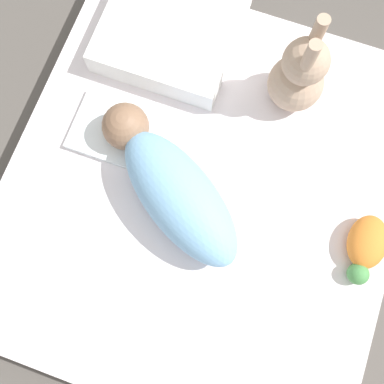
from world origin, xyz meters
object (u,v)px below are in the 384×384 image
(pillow, at_px, (171,29))
(turtle_plush, at_px, (366,246))
(swaddled_baby, at_px, (172,187))
(bunny_plush, at_px, (299,76))

(pillow, bearing_deg, turtle_plush, 58.64)
(swaddled_baby, relative_size, bunny_plush, 1.54)
(pillow, distance_m, turtle_plush, 0.80)
(swaddled_baby, xyz_separation_m, bunny_plush, (-0.38, 0.22, 0.04))
(swaddled_baby, height_order, turtle_plush, swaddled_baby)
(turtle_plush, bearing_deg, swaddled_baby, -86.73)
(pillow, xyz_separation_m, turtle_plush, (0.42, 0.68, -0.01))
(swaddled_baby, bearing_deg, pillow, -35.87)
(swaddled_baby, xyz_separation_m, turtle_plush, (-0.03, 0.52, -0.04))
(bunny_plush, distance_m, turtle_plush, 0.47)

